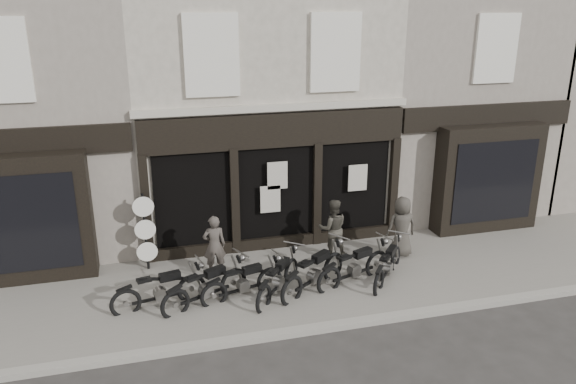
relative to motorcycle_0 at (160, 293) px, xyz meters
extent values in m
plane|color=#2D2B28|center=(3.30, -0.52, -0.42)|extent=(90.00, 90.00, 0.00)
cube|color=slate|center=(3.30, 0.38, -0.36)|extent=(30.00, 4.20, 0.12)
cube|color=gray|center=(3.30, -1.77, -0.35)|extent=(30.00, 0.25, 0.13)
cube|color=beige|center=(3.30, 5.48, 3.68)|extent=(7.20, 6.00, 8.20)
cube|color=black|center=(3.30, 2.40, 3.03)|extent=(7.10, 0.18, 0.90)
cube|color=black|center=(3.30, 2.46, 1.08)|extent=(6.50, 0.10, 2.95)
cube|color=black|center=(3.30, 2.39, -0.20)|extent=(7.10, 0.20, 0.44)
cube|color=#B7B09E|center=(3.30, 2.43, 3.63)|extent=(7.30, 0.22, 0.18)
cube|color=silver|center=(1.70, 2.43, 4.98)|extent=(1.35, 0.12, 2.00)
cube|color=black|center=(1.70, 2.46, 4.98)|extent=(1.05, 0.06, 1.70)
cube|color=silver|center=(4.90, 2.43, 4.98)|extent=(1.35, 0.12, 2.00)
cube|color=black|center=(4.90, 2.46, 4.98)|extent=(1.05, 0.06, 1.70)
cube|color=black|center=(-0.15, 2.38, 1.13)|extent=(0.22, 0.22, 3.00)
cube|color=black|center=(2.15, 2.38, 1.13)|extent=(0.22, 0.22, 3.00)
cube|color=black|center=(4.45, 2.38, 1.13)|extent=(0.22, 0.22, 3.00)
cube|color=black|center=(6.75, 2.38, 1.13)|extent=(0.22, 0.22, 3.00)
cube|color=beige|center=(3.30, 2.28, 1.83)|extent=(0.55, 0.04, 0.75)
cube|color=beige|center=(5.60, 2.28, 1.58)|extent=(0.55, 0.04, 0.75)
cube|color=beige|center=(3.10, 2.28, 1.18)|extent=(0.55, 0.04, 0.75)
cube|color=gray|center=(-3.05, 5.48, 3.68)|extent=(5.50, 6.00, 8.20)
cube|color=black|center=(-3.05, 2.13, 1.28)|extent=(3.20, 0.70, 3.20)
cube|color=black|center=(-3.05, 1.78, 1.28)|extent=(2.60, 0.06, 2.40)
cube|color=black|center=(-3.05, 2.43, 3.08)|extent=(5.40, 0.16, 0.70)
cube|color=gray|center=(9.65, 5.48, 3.68)|extent=(5.50, 6.00, 8.20)
cube|color=black|center=(9.65, 2.13, 1.28)|extent=(3.20, 0.70, 3.20)
cube|color=black|center=(9.65, 1.78, 1.28)|extent=(2.60, 0.06, 2.40)
cube|color=black|center=(9.65, 2.43, 3.08)|extent=(5.40, 0.16, 0.70)
cube|color=silver|center=(9.65, 2.44, 4.98)|extent=(1.30, 0.10, 1.90)
cube|color=black|center=(9.65, 2.47, 4.98)|extent=(1.00, 0.06, 1.60)
torus|color=black|center=(0.71, 0.15, -0.07)|extent=(0.71, 0.24, 0.71)
torus|color=black|center=(-0.76, -0.16, -0.07)|extent=(0.71, 0.24, 0.71)
cube|color=black|center=(-0.03, -0.01, -0.11)|extent=(1.22, 0.31, 0.06)
cube|color=gray|center=(-0.01, 0.00, -0.03)|extent=(0.28, 0.23, 0.27)
cube|color=black|center=(0.23, 0.05, 0.36)|extent=(0.50, 0.27, 0.18)
cube|color=black|center=(-0.33, -0.07, 0.41)|extent=(0.35, 0.27, 0.06)
cylinder|color=gray|center=(0.93, 0.20, 0.61)|extent=(0.16, 0.60, 0.04)
torus|color=black|center=(1.69, 0.17, -0.06)|extent=(0.70, 0.40, 0.73)
torus|color=black|center=(0.29, -0.50, -0.06)|extent=(0.70, 0.40, 0.73)
cube|color=black|center=(0.99, -0.16, -0.10)|extent=(1.17, 0.60, 0.06)
cube|color=gray|center=(1.01, -0.15, -0.02)|extent=(0.32, 0.28, 0.28)
cube|color=black|center=(1.24, -0.04, 0.39)|extent=(0.52, 0.38, 0.18)
cube|color=black|center=(0.70, -0.30, 0.43)|extent=(0.38, 0.33, 0.06)
cylinder|color=gray|center=(1.90, 0.27, 0.65)|extent=(0.30, 0.58, 0.04)
torus|color=black|center=(2.55, 0.11, -0.09)|extent=(0.67, 0.27, 0.67)
torus|color=black|center=(1.17, -0.28, -0.09)|extent=(0.67, 0.27, 0.67)
cube|color=black|center=(1.86, -0.08, -0.13)|extent=(1.15, 0.36, 0.06)
cube|color=gray|center=(1.88, -0.08, -0.05)|extent=(0.28, 0.24, 0.26)
cube|color=black|center=(2.11, -0.01, 0.33)|extent=(0.48, 0.29, 0.17)
cube|color=black|center=(1.57, -0.16, 0.37)|extent=(0.34, 0.27, 0.06)
cylinder|color=gray|center=(2.76, 0.17, 0.57)|extent=(0.19, 0.56, 0.04)
torus|color=black|center=(3.16, 0.39, -0.08)|extent=(0.51, 0.59, 0.69)
torus|color=black|center=(2.22, -0.75, -0.08)|extent=(0.51, 0.59, 0.69)
cube|color=black|center=(2.69, -0.18, -0.12)|extent=(0.81, 0.97, 0.06)
cube|color=gray|center=(2.70, -0.16, -0.04)|extent=(0.30, 0.31, 0.26)
cube|color=black|center=(2.86, 0.03, 0.35)|extent=(0.43, 0.47, 0.17)
cube|color=black|center=(2.50, -0.41, 0.39)|extent=(0.35, 0.37, 0.06)
cylinder|color=gray|center=(3.30, 0.56, 0.59)|extent=(0.48, 0.40, 0.04)
torus|color=black|center=(4.23, 0.32, -0.05)|extent=(0.68, 0.52, 0.76)
torus|color=black|center=(2.91, -0.61, -0.05)|extent=(0.68, 0.52, 0.76)
cube|color=black|center=(3.57, -0.14, -0.09)|extent=(1.12, 0.81, 0.07)
cube|color=gray|center=(3.59, -0.13, 0.00)|extent=(0.33, 0.32, 0.29)
cube|color=black|center=(3.81, 0.02, 0.42)|extent=(0.53, 0.45, 0.19)
cube|color=black|center=(3.30, -0.34, 0.47)|extent=(0.40, 0.38, 0.07)
cylinder|color=gray|center=(4.43, 0.47, 0.69)|extent=(0.41, 0.55, 0.04)
torus|color=black|center=(5.36, 0.20, -0.06)|extent=(0.72, 0.35, 0.73)
torus|color=black|center=(3.90, -0.34, -0.06)|extent=(0.72, 0.35, 0.73)
cube|color=black|center=(4.63, -0.07, -0.10)|extent=(1.21, 0.50, 0.06)
cube|color=gray|center=(4.65, -0.06, -0.02)|extent=(0.31, 0.27, 0.28)
cube|color=black|center=(4.89, 0.03, 0.39)|extent=(0.53, 0.34, 0.18)
cube|color=black|center=(4.33, -0.18, 0.43)|extent=(0.38, 0.31, 0.06)
cylinder|color=gray|center=(5.58, 0.29, 0.65)|extent=(0.25, 0.60, 0.04)
torus|color=black|center=(5.97, 0.40, -0.08)|extent=(0.51, 0.58, 0.68)
torus|color=black|center=(5.02, -0.70, -0.08)|extent=(0.51, 0.58, 0.68)
cube|color=black|center=(5.49, -0.15, -0.12)|extent=(0.82, 0.94, 0.06)
cube|color=gray|center=(5.51, -0.13, -0.04)|extent=(0.29, 0.30, 0.26)
cube|color=black|center=(5.66, 0.05, 0.34)|extent=(0.43, 0.46, 0.17)
cube|color=black|center=(5.30, -0.38, 0.38)|extent=(0.35, 0.36, 0.06)
cylinder|color=gray|center=(6.11, 0.57, 0.58)|extent=(0.46, 0.41, 0.04)
imported|color=#453E38|center=(1.41, 1.20, 0.48)|extent=(0.58, 0.38, 1.57)
imported|color=#3C3931|center=(4.60, 1.43, 0.51)|extent=(0.86, 0.71, 1.62)
imported|color=#3B3731|center=(6.39, 1.00, 0.53)|extent=(0.82, 0.54, 1.66)
cylinder|color=black|center=(-0.22, 1.94, -0.39)|extent=(0.34, 0.34, 0.06)
cylinder|color=black|center=(-0.22, 1.94, 0.66)|extent=(0.07, 0.07, 2.17)
cylinder|color=black|center=(-0.22, 1.91, 1.42)|extent=(0.53, 0.05, 0.53)
cylinder|color=silver|center=(-0.22, 1.89, 1.42)|extent=(0.53, 0.02, 0.53)
cylinder|color=black|center=(-0.22, 1.91, 0.81)|extent=(0.53, 0.05, 0.53)
cylinder|color=silver|center=(-0.22, 1.89, 0.81)|extent=(0.53, 0.02, 0.53)
cylinder|color=black|center=(-0.22, 1.91, 0.19)|extent=(0.53, 0.05, 0.53)
cylinder|color=silver|center=(-0.22, 1.89, 0.19)|extent=(0.53, 0.02, 0.53)
camera|label=1|loc=(-0.11, -11.60, 6.26)|focal=35.00mm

